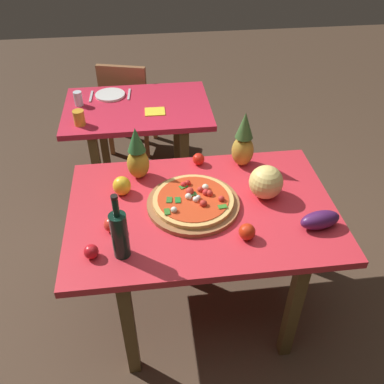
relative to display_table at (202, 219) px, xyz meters
name	(u,v)px	position (x,y,z in m)	size (l,w,h in m)	color
ground_plane	(200,297)	(0.00, 0.00, -0.66)	(10.00, 10.00, 0.00)	#4C3828
display_table	(202,219)	(0.00, 0.00, 0.00)	(1.36, 0.92, 0.74)	brown
background_table	(138,120)	(-0.31, 1.16, -0.03)	(1.04, 0.72, 0.74)	brown
dining_chair	(128,102)	(-0.39, 1.74, -0.18)	(0.49, 0.49, 0.85)	#985E37
pizza_board	(193,204)	(-0.04, 0.02, 0.10)	(0.47, 0.47, 0.03)	#985E37
pizza	(194,199)	(-0.04, 0.02, 0.12)	(0.41, 0.41, 0.06)	#E6B360
wine_bottle	(120,234)	(-0.40, -0.28, 0.21)	(0.08, 0.08, 0.34)	black
pineapple_left	(137,156)	(-0.31, 0.30, 0.22)	(0.12, 0.12, 0.31)	#B48F27
pineapple_right	(243,142)	(0.28, 0.35, 0.23)	(0.13, 0.13, 0.33)	#B48C2F
melon	(266,182)	(0.34, 0.05, 0.17)	(0.18, 0.18, 0.18)	#E8CE71
bell_pepper	(122,186)	(-0.40, 0.17, 0.13)	(0.10, 0.10, 0.11)	yellow
eggplant	(320,220)	(0.54, -0.21, 0.13)	(0.20, 0.09, 0.09)	#481C51
tomato_near_board	(199,159)	(0.03, 0.38, 0.12)	(0.07, 0.07, 0.07)	red
tomato_at_corner	(91,252)	(-0.54, -0.28, 0.12)	(0.07, 0.07, 0.07)	red
tomato_by_bottle	(247,232)	(0.18, -0.24, 0.12)	(0.08, 0.08, 0.08)	red
tomato_beside_pepper	(111,224)	(-0.45, -0.11, 0.12)	(0.07, 0.07, 0.07)	red
drinking_glass_juice	(79,118)	(-0.69, 0.93, 0.13)	(0.08, 0.08, 0.10)	gold
drinking_glass_water	(78,99)	(-0.72, 1.22, 0.13)	(0.06, 0.06, 0.10)	silver
dinner_plate	(110,95)	(-0.50, 1.34, 0.09)	(0.22, 0.22, 0.02)	white
fork_utensil	(91,96)	(-0.64, 1.34, 0.09)	(0.02, 0.18, 0.01)	silver
knife_utensil	(129,94)	(-0.36, 1.34, 0.09)	(0.02, 0.18, 0.01)	silver
napkin_folded	(155,112)	(-0.18, 1.05, 0.09)	(0.14, 0.12, 0.01)	yellow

